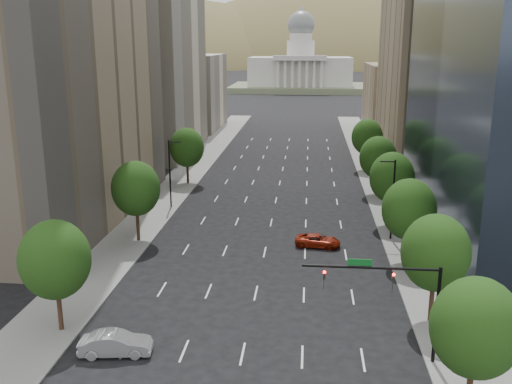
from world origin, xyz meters
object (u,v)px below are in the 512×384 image
(traffic_signal, at_px, (400,292))
(capitol, at_px, (300,71))
(car_silver, at_px, (116,344))
(car_red_far, at_px, (318,241))

(traffic_signal, relative_size, capitol, 0.15)
(capitol, height_order, car_silver, capitol)
(capitol, xyz_separation_m, car_red_far, (5.50, -197.53, -7.91))
(capitol, height_order, car_red_far, capitol)
(car_silver, height_order, car_red_far, car_silver)
(traffic_signal, height_order, capitol, capitol)
(traffic_signal, bearing_deg, capitol, 92.74)
(car_silver, xyz_separation_m, car_red_far, (14.29, 23.06, -0.16))
(traffic_signal, xyz_separation_m, capitol, (-10.53, 219.71, 3.40))
(traffic_signal, distance_m, car_silver, 19.82)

